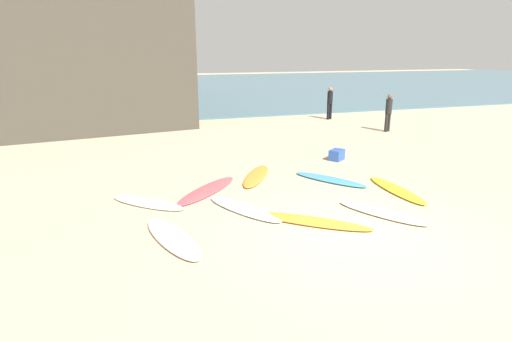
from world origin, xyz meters
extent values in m
plane|color=#C6B28E|center=(0.00, 0.00, 0.00)|extent=(120.00, 120.00, 0.00)
cube|color=slate|center=(0.00, 34.84, 0.04)|extent=(120.00, 40.00, 0.08)
ellipsoid|color=orange|center=(-0.73, 4.36, 0.04)|extent=(1.62, 2.24, 0.08)
ellipsoid|color=white|center=(-3.85, 3.10, 0.04)|extent=(1.86, 1.81, 0.08)
ellipsoid|color=silver|center=(-3.53, 1.00, 0.04)|extent=(1.17, 2.31, 0.09)
ellipsoid|color=yellow|center=(2.36, 2.06, 0.04)|extent=(0.59, 2.33, 0.08)
ellipsoid|color=white|center=(-1.79, 2.01, 0.04)|extent=(1.53, 2.23, 0.08)
ellipsoid|color=#4596DC|center=(1.14, 3.39, 0.04)|extent=(1.63, 2.11, 0.09)
ellipsoid|color=#D4535B|center=(-2.32, 3.58, 0.03)|extent=(2.17, 2.22, 0.07)
ellipsoid|color=#ECE7C9|center=(1.06, 0.83, 0.04)|extent=(1.47, 2.08, 0.09)
ellipsoid|color=orange|center=(-0.62, 0.89, 0.04)|extent=(2.31, 1.99, 0.08)
cylinder|color=black|center=(6.28, 13.06, 0.40)|extent=(0.14, 0.14, 0.80)
cylinder|color=black|center=(6.09, 12.98, 0.40)|extent=(0.14, 0.14, 0.80)
cylinder|color=black|center=(6.19, 13.02, 1.14)|extent=(0.37, 0.37, 0.67)
sphere|color=#9E7051|center=(6.19, 13.02, 1.58)|extent=(0.22, 0.22, 0.22)
cylinder|color=black|center=(7.14, 9.18, 0.40)|extent=(0.14, 0.14, 0.79)
cylinder|color=black|center=(6.96, 9.10, 0.40)|extent=(0.14, 0.14, 0.79)
cylinder|color=black|center=(7.05, 9.14, 1.12)|extent=(0.37, 0.37, 0.66)
sphere|color=brown|center=(7.05, 9.14, 1.56)|extent=(0.21, 0.21, 0.21)
cube|color=#2D56B2|center=(2.43, 5.36, 0.18)|extent=(0.63, 0.60, 0.35)
camera|label=1|loc=(-4.23, -6.36, 3.52)|focal=28.71mm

